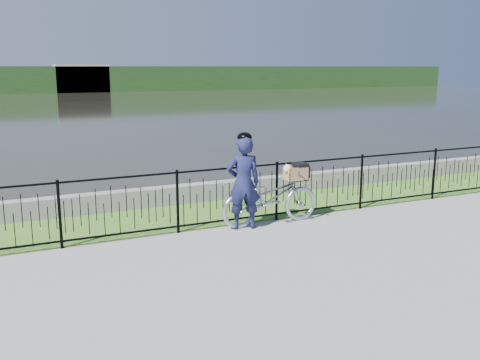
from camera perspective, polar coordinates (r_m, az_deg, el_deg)
name	(u,v)px	position (r m, az deg, el deg)	size (l,w,h in m)	color
ground	(269,252)	(8.66, 3.15, -7.70)	(120.00, 120.00, 0.00)	gray
grass_strip	(210,213)	(10.92, -3.25, -3.51)	(60.00, 2.00, 0.01)	#417123
water	(52,109)	(40.49, -19.44, 7.16)	(120.00, 120.00, 0.00)	black
quay_wall	(193,193)	(11.78, -5.06, -1.40)	(60.00, 0.30, 0.40)	gray
fence	(229,196)	(9.88, -1.16, -1.73)	(14.00, 0.06, 1.15)	black
far_treeline	(26,80)	(67.32, -21.86, 9.92)	(120.00, 6.00, 3.00)	#204219
far_building_right	(82,78)	(66.44, -16.55, 10.35)	(6.00, 3.00, 3.20)	#A09181
bicycle_rig	(271,197)	(10.04, 3.30, -1.81)	(1.96, 0.68, 1.14)	#B7BBC4
cyclist	(243,182)	(9.67, 0.37, -0.19)	(0.69, 0.53, 1.77)	#161A3F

